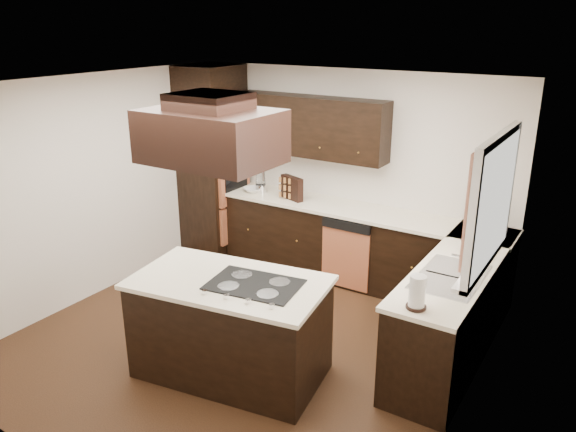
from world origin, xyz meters
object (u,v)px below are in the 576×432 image
(range_hood, at_px, (211,136))
(oven_column, at_px, (214,175))
(spice_rack, at_px, (292,188))
(island, at_px, (231,329))

(range_hood, bearing_deg, oven_column, 129.74)
(oven_column, distance_m, spice_rack, 1.23)
(oven_column, bearing_deg, island, -48.40)
(oven_column, height_order, island, oven_column)
(oven_column, xyz_separation_m, range_hood, (1.88, -2.25, 1.10))
(island, xyz_separation_m, range_hood, (-0.10, -0.03, 1.72))
(oven_column, xyz_separation_m, spice_rack, (1.23, 0.01, 0.01))
(oven_column, height_order, range_hood, range_hood)
(island, bearing_deg, oven_column, 122.77)
(island, distance_m, range_hood, 1.72)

